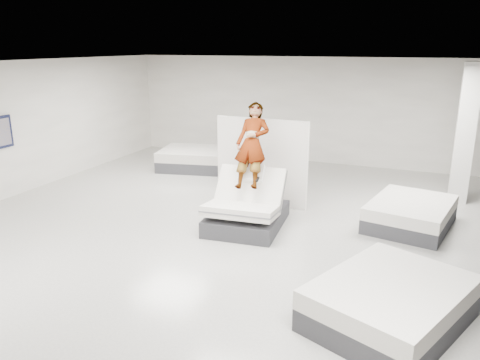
{
  "coord_description": "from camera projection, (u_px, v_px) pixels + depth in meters",
  "views": [
    {
      "loc": [
        3.22,
        -7.12,
        3.56
      ],
      "look_at": [
        -0.1,
        1.02,
        1.0
      ],
      "focal_mm": 35.0,
      "sensor_mm": 36.0,
      "label": 1
    }
  ],
  "objects": [
    {
      "name": "hero_bed",
      "position": [
        247.0,
        210.0,
        9.4
      ],
      "size": [
        1.54,
        1.95,
        1.23
      ],
      "color": "#313236",
      "rests_on": "floor"
    },
    {
      "name": "divider_panel",
      "position": [
        261.0,
        162.0,
        10.6
      ],
      "size": [
        2.18,
        0.19,
        1.98
      ],
      "primitive_type": "cube",
      "rotation": [
        0.0,
        0.0,
        -0.04
      ],
      "color": "white",
      "rests_on": "floor"
    },
    {
      "name": "room",
      "position": [
        223.0,
        163.0,
        8.04
      ],
      "size": [
        14.0,
        14.04,
        3.2
      ],
      "color": "#B9B7AF",
      "rests_on": "ground"
    },
    {
      "name": "flat_bed_left_far",
      "position": [
        198.0,
        159.0,
        13.83
      ],
      "size": [
        2.4,
        1.99,
        0.58
      ],
      "color": "#313236",
      "rests_on": "floor"
    },
    {
      "name": "column",
      "position": [
        465.0,
        134.0,
        10.59
      ],
      "size": [
        0.4,
        0.4,
        3.2
      ],
      "primitive_type": "cube",
      "color": "silver",
      "rests_on": "floor"
    },
    {
      "name": "remote",
      "position": [
        257.0,
        179.0,
        9.14
      ],
      "size": [
        0.06,
        0.15,
        0.08
      ],
      "primitive_type": "cube",
      "rotation": [
        0.35,
        0.0,
        0.09
      ],
      "color": "black",
      "rests_on": "person"
    },
    {
      "name": "person",
      "position": [
        252.0,
        163.0,
        9.46
      ],
      "size": [
        0.82,
        1.84,
        1.33
      ],
      "primitive_type": "imported",
      "rotation": [
        1.02,
        0.0,
        0.09
      ],
      "color": "slate",
      "rests_on": "hero_bed"
    },
    {
      "name": "flat_bed_right_far",
      "position": [
        410.0,
        214.0,
        9.43
      ],
      "size": [
        1.79,
        2.17,
        0.53
      ],
      "color": "#313236",
      "rests_on": "floor"
    },
    {
      "name": "flat_bed_right_near",
      "position": [
        390.0,
        303.0,
        6.14
      ],
      "size": [
        2.28,
        2.57,
        0.58
      ],
      "color": "#313236",
      "rests_on": "floor"
    }
  ]
}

